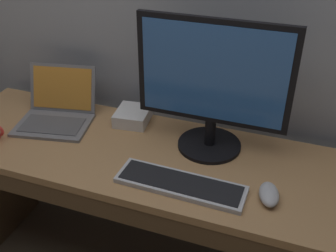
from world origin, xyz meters
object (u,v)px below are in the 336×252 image
laptop_space_gray (57,110)px  wired_keyboard (180,184)px  computer_mouse (269,194)px  external_monitor (212,86)px  external_drive_box (133,116)px

laptop_space_gray → wired_keyboard: size_ratio=0.78×
laptop_space_gray → computer_mouse: (0.95, -0.21, -0.03)m
external_monitor → computer_mouse: external_monitor is taller
laptop_space_gray → wired_keyboard: laptop_space_gray is taller
computer_mouse → external_drive_box: external_drive_box is taller
computer_mouse → external_drive_box: size_ratio=0.76×
external_monitor → wired_keyboard: external_monitor is taller
laptop_space_gray → wired_keyboard: 0.70m
laptop_space_gray → external_drive_box: size_ratio=2.27×
laptop_space_gray → wired_keyboard: bearing=-20.6°
laptop_space_gray → external_monitor: external_monitor is taller
laptop_space_gray → external_drive_box: (0.32, 0.10, -0.02)m
computer_mouse → external_drive_box: (-0.63, 0.31, 0.01)m
external_monitor → external_drive_box: 0.45m
external_monitor → external_drive_box: external_monitor is taller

